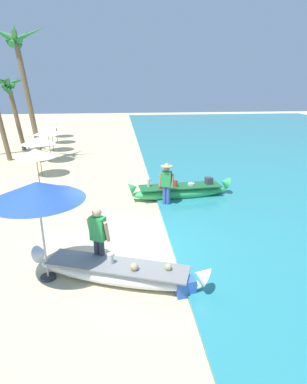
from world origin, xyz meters
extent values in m
plane|color=beige|center=(0.00, 0.00, 0.00)|extent=(80.00, 80.00, 0.00)
ellipsoid|color=white|center=(-0.32, -1.43, 0.22)|extent=(3.95, 2.02, 0.44)
cone|color=white|center=(-2.12, -0.77, 0.49)|extent=(0.53, 0.54, 0.50)
cone|color=white|center=(1.49, -2.09, 0.49)|extent=(0.53, 0.54, 0.50)
cube|color=gray|center=(-0.32, -1.43, 0.44)|extent=(3.37, 1.82, 0.04)
sphere|color=tan|center=(0.83, -1.76, 0.52)|extent=(0.16, 0.16, 0.16)
sphere|color=tan|center=(0.07, -1.68, 0.54)|extent=(0.19, 0.19, 0.19)
cylinder|color=silver|center=(-0.46, -1.35, 0.57)|extent=(0.15, 0.15, 0.27)
ellipsoid|color=#38B760|center=(2.15, 3.91, 0.26)|extent=(3.88, 1.13, 0.52)
cone|color=#38B760|center=(0.30, 3.75, 0.57)|extent=(0.47, 0.52, 0.55)
cone|color=#38B760|center=(4.01, 4.07, 0.57)|extent=(0.47, 0.52, 0.55)
cube|color=#1E6435|center=(2.15, 3.91, 0.52)|extent=(3.27, 1.10, 0.04)
cube|color=#424247|center=(3.33, 4.02, 0.67)|extent=(0.30, 0.31, 0.30)
cylinder|color=silver|center=(2.60, 3.94, 0.57)|extent=(0.27, 0.27, 0.10)
cylinder|color=#B74C38|center=(1.95, 3.82, 0.66)|extent=(0.17, 0.17, 0.29)
cube|color=#B73333|center=(1.40, 3.71, 0.65)|extent=(0.23, 0.33, 0.28)
cylinder|color=silver|center=(0.92, 3.95, 0.68)|extent=(0.13, 0.13, 0.33)
cylinder|color=#3D5BA8|center=(1.55, 3.10, 0.40)|extent=(0.14, 0.14, 0.79)
cylinder|color=#3D5BA8|center=(1.42, 3.16, 0.40)|extent=(0.14, 0.14, 0.79)
cube|color=green|center=(1.49, 3.13, 1.07)|extent=(0.42, 0.34, 0.56)
cylinder|color=#9E7051|center=(1.70, 3.03, 1.02)|extent=(0.15, 0.21, 0.51)
cylinder|color=#9E7051|center=(1.27, 3.20, 1.02)|extent=(0.15, 0.21, 0.51)
sphere|color=#9E7051|center=(1.49, 3.13, 1.47)|extent=(0.22, 0.22, 0.22)
cylinder|color=tan|center=(1.49, 3.13, 1.55)|extent=(0.44, 0.44, 0.02)
cone|color=tan|center=(1.49, 3.13, 1.62)|extent=(0.26, 0.26, 0.12)
cylinder|color=#333842|center=(-0.80, -0.88, 0.43)|extent=(0.14, 0.14, 0.85)
cylinder|color=#333842|center=(-0.68, -0.95, 0.43)|extent=(0.14, 0.14, 0.85)
cube|color=green|center=(-0.74, -0.92, 1.15)|extent=(0.42, 0.37, 0.60)
cylinder|color=tan|center=(-0.93, -0.79, 1.10)|extent=(0.18, 0.22, 0.54)
cylinder|color=tan|center=(-0.53, -1.01, 1.10)|extent=(0.18, 0.22, 0.54)
sphere|color=tan|center=(-0.74, -0.92, 1.57)|extent=(0.22, 0.22, 0.22)
cylinder|color=#B7B7BC|center=(-1.96, -1.12, 1.19)|extent=(0.05, 0.05, 2.39)
cone|color=blue|center=(-1.96, -1.12, 2.20)|extent=(2.05, 2.05, 0.41)
cylinder|color=#333338|center=(-1.96, -1.12, 0.03)|extent=(0.36, 0.36, 0.06)
cylinder|color=#8E6B47|center=(-3.47, 4.96, 0.95)|extent=(0.04, 0.04, 1.90)
cone|color=silver|center=(-3.47, 4.96, 1.75)|extent=(1.60, 1.60, 0.32)
cylinder|color=#8E6B47|center=(-4.04, 7.81, 0.95)|extent=(0.04, 0.04, 1.90)
cone|color=silver|center=(-4.04, 7.81, 1.75)|extent=(1.60, 1.60, 0.32)
cylinder|color=#8E6B47|center=(-4.17, 10.78, 0.95)|extent=(0.04, 0.04, 1.90)
cone|color=silver|center=(-4.17, 10.78, 1.75)|extent=(1.60, 1.60, 0.32)
cylinder|color=#8E6B47|center=(-4.60, 13.82, 0.95)|extent=(0.04, 0.04, 1.90)
cone|color=silver|center=(-4.60, 13.82, 1.75)|extent=(1.60, 1.60, 0.32)
cylinder|color=#8E6B47|center=(-4.83, 16.62, 0.95)|extent=(0.04, 0.04, 1.90)
cone|color=silver|center=(-4.83, 16.62, 1.75)|extent=(1.60, 1.60, 0.32)
cylinder|color=#8E6B47|center=(-5.32, 19.49, 0.95)|extent=(0.04, 0.04, 1.90)
cone|color=silver|center=(-5.32, 19.49, 1.75)|extent=(1.60, 1.60, 0.32)
cylinder|color=brown|center=(-6.86, 14.30, 2.28)|extent=(0.76, 0.28, 4.59)
cone|color=#287033|center=(-6.63, 14.35, 4.40)|extent=(1.78, 0.53, 0.90)
cone|color=#287033|center=(-6.91, 14.71, 4.33)|extent=(1.02, 1.63, 1.07)
cone|color=#287033|center=(-7.33, 14.73, 4.27)|extent=(1.10, 1.66, 1.21)
cone|color=#287033|center=(-7.26, 13.92, 4.44)|extent=(0.93, 1.56, 0.76)
cone|color=#287033|center=(-6.91, 13.83, 4.36)|extent=(1.04, 1.85, 1.00)
cylinder|color=brown|center=(-5.03, 10.80, 3.44)|extent=(0.90, 0.28, 6.90)
cone|color=#337F3D|center=(-4.79, 10.86, 6.64)|extent=(2.01, 0.59, 1.10)
cone|color=#337F3D|center=(-5.15, 11.25, 6.61)|extent=(1.00, 1.75, 1.15)
cone|color=#337F3D|center=(-5.78, 11.04, 6.69)|extent=(1.80, 1.22, 0.95)
cone|color=#337F3D|center=(-5.73, 10.54, 6.57)|extent=(1.56, 1.20, 1.22)
cone|color=#337F3D|center=(-5.19, 10.36, 6.66)|extent=(0.87, 1.69, 1.02)
cube|color=blue|center=(1.16, -2.06, 0.20)|extent=(0.45, 0.36, 0.40)
camera|label=1|loc=(-0.15, -7.79, 4.44)|focal=29.69mm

